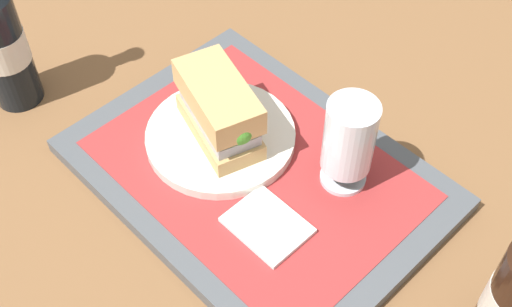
{
  "coord_description": "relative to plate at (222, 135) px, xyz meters",
  "views": [
    {
      "loc": [
        0.36,
        -0.35,
        0.66
      ],
      "look_at": [
        0.0,
        0.0,
        0.05
      ],
      "focal_mm": 46.39,
      "sensor_mm": 36.0,
      "label": 1
    }
  ],
  "objects": [
    {
      "name": "napkin_folded",
      "position": [
        0.13,
        -0.05,
        -0.0
      ],
      "size": [
        0.09,
        0.07,
        0.01
      ],
      "primitive_type": "cube",
      "color": "white",
      "rests_on": "placemat"
    },
    {
      "name": "placemat",
      "position": [
        0.06,
        -0.0,
        -0.01
      ],
      "size": [
        0.38,
        0.27,
        0.0
      ],
      "primitive_type": "cube",
      "color": "#9E2D2D",
      "rests_on": "tray"
    },
    {
      "name": "sandwich",
      "position": [
        0.0,
        -0.0,
        0.05
      ],
      "size": [
        0.14,
        0.1,
        0.08
      ],
      "rotation": [
        0.0,
        0.0,
        -0.3
      ],
      "color": "tan",
      "rests_on": "plate"
    },
    {
      "name": "beer_glass",
      "position": [
        0.15,
        0.06,
        0.06
      ],
      "size": [
        0.06,
        0.06,
        0.12
      ],
      "color": "silver",
      "rests_on": "placemat"
    },
    {
      "name": "ground_plane",
      "position": [
        0.06,
        -0.0,
        -0.03
      ],
      "size": [
        3.0,
        3.0,
        0.0
      ],
      "primitive_type": "plane",
      "color": "brown"
    },
    {
      "name": "plate",
      "position": [
        0.0,
        0.0,
        0.0
      ],
      "size": [
        0.19,
        0.19,
        0.01
      ],
      "primitive_type": "cylinder",
      "color": "silver",
      "rests_on": "placemat"
    },
    {
      "name": "tray",
      "position": [
        0.06,
        -0.0,
        -0.02
      ],
      "size": [
        0.44,
        0.32,
        0.02
      ],
      "primitive_type": "cube",
      "color": "#4C5156",
      "rests_on": "ground_plane"
    }
  ]
}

